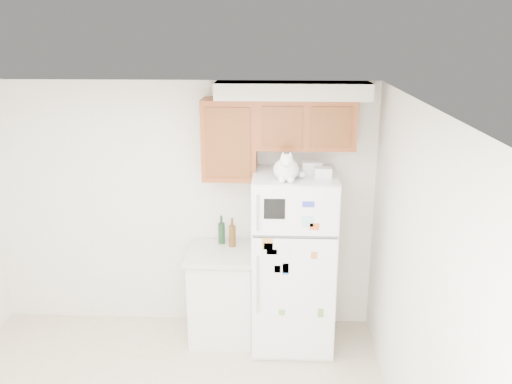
# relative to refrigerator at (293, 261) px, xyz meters

# --- Properties ---
(room_shell) EXTENTS (3.84, 4.04, 2.52)m
(room_shell) POSITION_rel_refrigerator_xyz_m (-0.98, -1.36, 0.82)
(room_shell) COLOR white
(room_shell) RESTS_ON ground_plane
(refrigerator) EXTENTS (0.76, 0.78, 1.70)m
(refrigerator) POSITION_rel_refrigerator_xyz_m (0.00, 0.00, 0.00)
(refrigerator) COLOR white
(refrigerator) RESTS_ON ground_plane
(base_counter) EXTENTS (0.64, 0.64, 0.92)m
(base_counter) POSITION_rel_refrigerator_xyz_m (-0.69, 0.07, -0.39)
(base_counter) COLOR white
(base_counter) RESTS_ON ground_plane
(cat) EXTENTS (0.27, 0.40, 0.28)m
(cat) POSITION_rel_refrigerator_xyz_m (-0.08, -0.19, 0.95)
(cat) COLOR white
(cat) RESTS_ON refrigerator
(storage_box_back) EXTENTS (0.19, 0.14, 0.10)m
(storage_box_back) POSITION_rel_refrigerator_xyz_m (0.15, 0.09, 0.90)
(storage_box_back) COLOR white
(storage_box_back) RESTS_ON refrigerator
(storage_box_front) EXTENTS (0.15, 0.11, 0.09)m
(storage_box_front) POSITION_rel_refrigerator_xyz_m (0.24, -0.08, 0.89)
(storage_box_front) COLOR white
(storage_box_front) RESTS_ON refrigerator
(bottle_green) EXTENTS (0.07, 0.07, 0.29)m
(bottle_green) POSITION_rel_refrigerator_xyz_m (-0.70, 0.25, 0.21)
(bottle_green) COLOR #19381E
(bottle_green) RESTS_ON base_counter
(bottle_amber) EXTENTS (0.07, 0.07, 0.29)m
(bottle_amber) POSITION_rel_refrigerator_xyz_m (-0.59, 0.18, 0.21)
(bottle_amber) COLOR #593814
(bottle_amber) RESTS_ON base_counter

